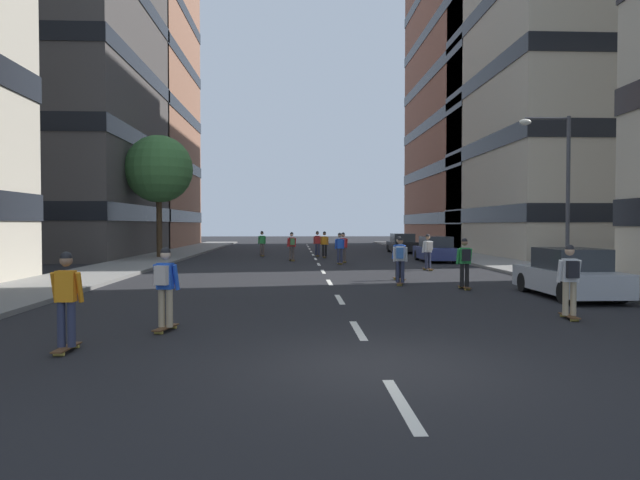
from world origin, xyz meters
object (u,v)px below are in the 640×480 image
(skater_4, at_px, (324,243))
(skater_12, at_px, (428,250))
(parked_car_near, at_px, (569,275))
(parked_car_mid, at_px, (402,244))
(skater_3, at_px, (399,256))
(skater_0, at_px, (340,247))
(skater_1, at_px, (262,242))
(streetlamp_right, at_px, (559,178))
(street_tree_near, at_px, (159,169))
(skater_6, at_px, (400,258))
(skater_5, at_px, (570,277))
(skater_9, at_px, (292,244))
(parked_car_far, at_px, (435,250))
(skater_10, at_px, (465,260))
(skater_2, at_px, (165,283))
(skater_8, at_px, (317,242))
(skater_11, at_px, (343,246))
(skater_7, at_px, (66,296))

(skater_4, xyz_separation_m, skater_12, (4.50, -10.79, 0.03))
(parked_car_near, bearing_deg, skater_12, 100.70)
(parked_car_mid, height_order, skater_3, skater_3)
(skater_0, relative_size, skater_1, 1.00)
(streetlamp_right, bearing_deg, street_tree_near, 143.01)
(parked_car_mid, relative_size, skater_6, 2.47)
(parked_car_mid, bearing_deg, skater_4, -135.81)
(skater_5, bearing_deg, parked_car_mid, 86.48)
(parked_car_near, distance_m, skater_9, 19.78)
(parked_car_far, bearing_deg, skater_12, -106.88)
(parked_car_mid, bearing_deg, skater_1, -158.44)
(skater_10, bearing_deg, parked_car_far, 79.95)
(parked_car_near, xyz_separation_m, skater_5, (-1.93, -4.00, 0.32))
(skater_6, bearing_deg, skater_12, 68.50)
(skater_0, distance_m, skater_2, 20.63)
(skater_4, height_order, skater_9, same)
(skater_8, distance_m, skater_12, 13.42)
(parked_car_mid, relative_size, skater_4, 2.47)
(skater_2, xyz_separation_m, skater_6, (6.63, 8.87, 0.00))
(skater_4, bearing_deg, skater_11, -80.23)
(skater_6, xyz_separation_m, skater_8, (-2.31, 19.10, -0.03))
(parked_car_mid, bearing_deg, skater_0, -115.18)
(skater_1, xyz_separation_m, skater_11, (5.15, -6.95, 0.00))
(parked_car_far, distance_m, streetlamp_right, 11.94)
(streetlamp_right, xyz_separation_m, skater_9, (-10.92, 12.22, -3.12))
(skater_7, bearing_deg, skater_3, 56.70)
(skater_0, height_order, skater_7, same)
(skater_5, height_order, skater_6, same)
(street_tree_near, height_order, skater_9, street_tree_near)
(skater_2, xyz_separation_m, skater_11, (5.57, 21.34, -0.03))
(skater_3, distance_m, skater_8, 17.52)
(skater_7, bearing_deg, parked_car_far, 62.31)
(skater_3, xyz_separation_m, skater_5, (2.33, -9.51, 0.03))
(skater_3, distance_m, skater_12, 5.36)
(street_tree_near, height_order, skater_0, street_tree_near)
(skater_8, xyz_separation_m, skater_10, (4.30, -20.56, 0.03))
(skater_5, bearing_deg, skater_7, -164.10)
(parked_car_near, bearing_deg, parked_car_mid, 90.00)
(skater_10, bearing_deg, skater_12, 85.62)
(skater_9, bearing_deg, skater_1, 111.62)
(parked_car_mid, distance_m, skater_6, 24.11)
(skater_5, height_order, skater_12, same)
(parked_car_far, bearing_deg, skater_9, 173.29)
(parked_car_far, height_order, skater_10, skater_10)
(skater_2, relative_size, skater_5, 1.00)
(skater_8, distance_m, skater_10, 21.00)
(streetlamp_right, distance_m, skater_10, 6.66)
(parked_car_far, distance_m, skater_1, 12.51)
(parked_car_near, distance_m, skater_12, 10.53)
(skater_6, distance_m, skater_8, 19.23)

